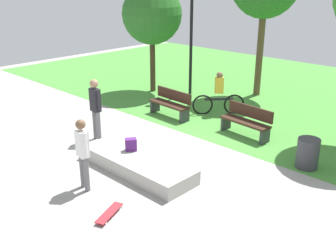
{
  "coord_description": "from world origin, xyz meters",
  "views": [
    {
      "loc": [
        6.78,
        -6.99,
        4.48
      ],
      "look_at": [
        0.21,
        -0.16,
        0.87
      ],
      "focal_mm": 41.92,
      "sensor_mm": 36.0,
      "label": 1
    }
  ],
  "objects_px": {
    "skateboard_by_ledge": "(109,213)",
    "park_bench_far_right": "(247,120)",
    "lamp_post": "(191,25)",
    "tree_tall_oak": "(152,15)",
    "backpack_on_ledge": "(131,145)",
    "cyclist_on_bicycle": "(219,96)",
    "skater_performing_trick": "(83,149)",
    "skater_watching": "(95,105)",
    "park_bench_near_lamppost": "(171,103)",
    "trash_bin": "(308,153)",
    "concrete_ledge": "(137,164)"
  },
  "relations": [
    {
      "from": "skateboard_by_ledge",
      "to": "park_bench_far_right",
      "type": "xyz_separation_m",
      "value": [
        -0.42,
        5.52,
        0.42
      ]
    },
    {
      "from": "park_bench_far_right",
      "to": "lamp_post",
      "type": "height_order",
      "value": "lamp_post"
    },
    {
      "from": "tree_tall_oak",
      "to": "backpack_on_ledge",
      "type": "bearing_deg",
      "value": -48.74
    },
    {
      "from": "skateboard_by_ledge",
      "to": "cyclist_on_bicycle",
      "type": "bearing_deg",
      "value": 108.89
    },
    {
      "from": "skateboard_by_ledge",
      "to": "cyclist_on_bicycle",
      "type": "xyz_separation_m",
      "value": [
        -2.25,
        6.57,
        0.57
      ]
    },
    {
      "from": "skateboard_by_ledge",
      "to": "skater_performing_trick",
      "type": "bearing_deg",
      "value": 166.04
    },
    {
      "from": "backpack_on_ledge",
      "to": "tree_tall_oak",
      "type": "distance_m",
      "value": 7.35
    },
    {
      "from": "skater_watching",
      "to": "park_bench_near_lamppost",
      "type": "relative_size",
      "value": 1.12
    },
    {
      "from": "backpack_on_ledge",
      "to": "skater_watching",
      "type": "distance_m",
      "value": 2.01
    },
    {
      "from": "backpack_on_ledge",
      "to": "park_bench_far_right",
      "type": "bearing_deg",
      "value": 16.74
    },
    {
      "from": "backpack_on_ledge",
      "to": "skater_performing_trick",
      "type": "bearing_deg",
      "value": -138.78
    },
    {
      "from": "park_bench_near_lamppost",
      "to": "trash_bin",
      "type": "distance_m",
      "value": 5.14
    },
    {
      "from": "concrete_ledge",
      "to": "backpack_on_ledge",
      "type": "relative_size",
      "value": 9.93
    },
    {
      "from": "backpack_on_ledge",
      "to": "tree_tall_oak",
      "type": "xyz_separation_m",
      "value": [
        -4.53,
        5.17,
        2.59
      ]
    },
    {
      "from": "skateboard_by_ledge",
      "to": "park_bench_near_lamppost",
      "type": "relative_size",
      "value": 0.5
    },
    {
      "from": "tree_tall_oak",
      "to": "trash_bin",
      "type": "xyz_separation_m",
      "value": [
        7.88,
        -2.29,
        -2.72
      ]
    },
    {
      "from": "park_bench_near_lamppost",
      "to": "skater_performing_trick",
      "type": "bearing_deg",
      "value": -67.87
    },
    {
      "from": "park_bench_near_lamppost",
      "to": "tree_tall_oak",
      "type": "relative_size",
      "value": 0.38
    },
    {
      "from": "skateboard_by_ledge",
      "to": "park_bench_near_lamppost",
      "type": "height_order",
      "value": "park_bench_near_lamppost"
    },
    {
      "from": "skater_watching",
      "to": "park_bench_near_lamppost",
      "type": "xyz_separation_m",
      "value": [
        0.13,
        2.99,
        -0.6
      ]
    },
    {
      "from": "skater_performing_trick",
      "to": "tree_tall_oak",
      "type": "relative_size",
      "value": 0.39
    },
    {
      "from": "skater_watching",
      "to": "lamp_post",
      "type": "relative_size",
      "value": 0.39
    },
    {
      "from": "lamp_post",
      "to": "park_bench_near_lamppost",
      "type": "bearing_deg",
      "value": -62.47
    },
    {
      "from": "skateboard_by_ledge",
      "to": "tree_tall_oak",
      "type": "bearing_deg",
      "value": 130.46
    },
    {
      "from": "skateboard_by_ledge",
      "to": "lamp_post",
      "type": "relative_size",
      "value": 0.18
    },
    {
      "from": "park_bench_far_right",
      "to": "cyclist_on_bicycle",
      "type": "xyz_separation_m",
      "value": [
        -1.83,
        1.05,
        0.15
      ]
    },
    {
      "from": "park_bench_far_right",
      "to": "tree_tall_oak",
      "type": "xyz_separation_m",
      "value": [
        -5.6,
        1.53,
        2.62
      ]
    },
    {
      "from": "skater_watching",
      "to": "skateboard_by_ledge",
      "type": "bearing_deg",
      "value": -33.39
    },
    {
      "from": "backpack_on_ledge",
      "to": "park_bench_near_lamppost",
      "type": "xyz_separation_m",
      "value": [
        -1.77,
        3.33,
        -0.04
      ]
    },
    {
      "from": "skater_performing_trick",
      "to": "trash_bin",
      "type": "bearing_deg",
      "value": 54.96
    },
    {
      "from": "park_bench_far_right",
      "to": "trash_bin",
      "type": "bearing_deg",
      "value": -18.26
    },
    {
      "from": "skater_watching",
      "to": "lamp_post",
      "type": "height_order",
      "value": "lamp_post"
    },
    {
      "from": "tree_tall_oak",
      "to": "lamp_post",
      "type": "bearing_deg",
      "value": 26.84
    },
    {
      "from": "park_bench_far_right",
      "to": "tree_tall_oak",
      "type": "height_order",
      "value": "tree_tall_oak"
    },
    {
      "from": "concrete_ledge",
      "to": "park_bench_near_lamppost",
      "type": "relative_size",
      "value": 1.96
    },
    {
      "from": "skateboard_by_ledge",
      "to": "cyclist_on_bicycle",
      "type": "distance_m",
      "value": 6.97
    },
    {
      "from": "skater_performing_trick",
      "to": "cyclist_on_bicycle",
      "type": "relative_size",
      "value": 1.09
    },
    {
      "from": "park_bench_far_right",
      "to": "backpack_on_ledge",
      "type": "bearing_deg",
      "value": -106.33
    },
    {
      "from": "lamp_post",
      "to": "trash_bin",
      "type": "xyz_separation_m",
      "value": [
        6.45,
        -3.01,
        -2.39
      ]
    },
    {
      "from": "backpack_on_ledge",
      "to": "lamp_post",
      "type": "xyz_separation_m",
      "value": [
        -3.1,
        5.89,
        2.25
      ]
    },
    {
      "from": "cyclist_on_bicycle",
      "to": "park_bench_far_right",
      "type": "bearing_deg",
      "value": -29.84
    },
    {
      "from": "concrete_ledge",
      "to": "cyclist_on_bicycle",
      "type": "relative_size",
      "value": 2.09
    },
    {
      "from": "skater_watching",
      "to": "lamp_post",
      "type": "bearing_deg",
      "value": 102.25
    },
    {
      "from": "skateboard_by_ledge",
      "to": "lamp_post",
      "type": "distance_m",
      "value": 9.42
    },
    {
      "from": "skater_watching",
      "to": "tree_tall_oak",
      "type": "distance_m",
      "value": 5.86
    },
    {
      "from": "cyclist_on_bicycle",
      "to": "skater_performing_trick",
      "type": "bearing_deg",
      "value": -80.98
    },
    {
      "from": "skater_watching",
      "to": "park_bench_near_lamppost",
      "type": "distance_m",
      "value": 3.05
    },
    {
      "from": "skateboard_by_ledge",
      "to": "park_bench_near_lamppost",
      "type": "bearing_deg",
      "value": 121.92
    },
    {
      "from": "concrete_ledge",
      "to": "skateboard_by_ledge",
      "type": "relative_size",
      "value": 3.89
    },
    {
      "from": "skateboard_by_ledge",
      "to": "backpack_on_ledge",
      "type": "bearing_deg",
      "value": 128.15
    }
  ]
}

